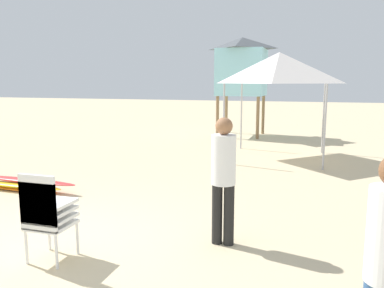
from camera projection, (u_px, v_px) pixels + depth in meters
name	position (u px, v px, depth m)	size (l,w,h in m)	color
ground	(28.00, 249.00, 5.12)	(80.00, 80.00, 0.00)	beige
stacked_plastic_chairs	(45.00, 210.00, 4.63)	(0.48, 0.48, 1.11)	white
surfboard_pile	(20.00, 184.00, 7.84)	(2.37, 0.43, 0.24)	orange
lifeguard_near_left	(223.00, 173.00, 5.12)	(0.32, 0.32, 1.70)	black
popup_canopy	(279.00, 68.00, 10.83)	(2.56, 2.56, 2.95)	#B2B2B7
lifeguard_tower	(242.00, 66.00, 15.42)	(1.98, 1.98, 3.86)	olive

